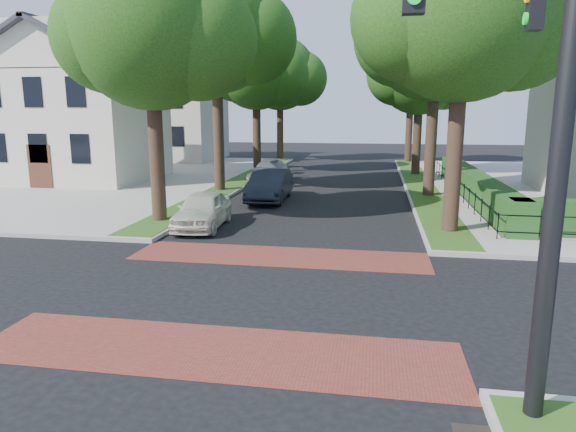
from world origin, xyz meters
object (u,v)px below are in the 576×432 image
at_px(traffic_signal, 544,83).
at_px(parked_car_rear, 269,172).
at_px(parked_car_front, 203,210).
at_px(parked_car_middle, 270,185).

relative_size(traffic_signal, parked_car_rear, 1.71).
distance_m(parked_car_front, parked_car_middle, 6.43).
distance_m(traffic_signal, parked_car_middle, 19.18).
relative_size(traffic_signal, parked_car_middle, 1.68).
distance_m(parked_car_middle, parked_car_rear, 6.23).
bearing_deg(traffic_signal, parked_car_middle, 112.51).
xyz_separation_m(parked_car_front, parked_car_middle, (1.30, 6.30, 0.09)).
xyz_separation_m(traffic_signal, parked_car_middle, (-7.19, 17.34, -3.92)).
height_order(parked_car_front, parked_car_rear, parked_car_front).
height_order(traffic_signal, parked_car_middle, traffic_signal).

